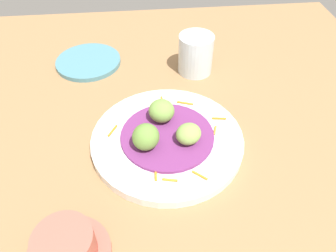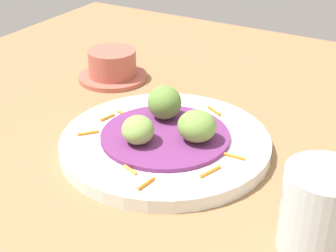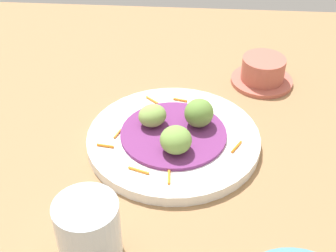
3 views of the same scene
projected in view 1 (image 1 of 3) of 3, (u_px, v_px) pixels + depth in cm
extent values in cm
cube|color=#936D47|center=(167.00, 142.00, 62.68)|extent=(110.00, 110.00, 2.00)
cylinder|color=white|center=(165.00, 140.00, 60.39)|extent=(27.95, 27.95, 1.78)
cylinder|color=#702D6B|center=(165.00, 136.00, 59.57)|extent=(17.12, 17.12, 0.58)
cylinder|color=orange|center=(170.00, 180.00, 52.64)|extent=(0.93, 2.51, 0.40)
cylinder|color=orange|center=(161.00, 101.00, 66.65)|extent=(2.88, 0.58, 0.40)
cylinder|color=orange|center=(113.00, 131.00, 60.61)|extent=(2.82, 1.84, 0.40)
cylinder|color=orange|center=(156.00, 176.00, 53.21)|extent=(1.89, 0.48, 0.40)
cylinder|color=orange|center=(219.00, 118.00, 63.00)|extent=(0.77, 2.76, 0.40)
cylinder|color=orange|center=(185.00, 103.00, 66.27)|extent=(1.45, 3.24, 0.40)
cylinder|color=orange|center=(215.00, 130.00, 60.67)|extent=(2.24, 1.10, 0.40)
cylinder|color=orange|center=(200.00, 175.00, 53.30)|extent=(2.19, 2.43, 0.40)
ellipsoid|color=#759E47|center=(162.00, 111.00, 60.98)|extent=(5.62, 5.46, 4.06)
ellipsoid|color=olive|center=(146.00, 137.00, 55.75)|extent=(6.67, 6.62, 4.66)
ellipsoid|color=#84A851|center=(188.00, 134.00, 57.05)|extent=(6.03, 6.16, 3.53)
cylinder|color=teal|center=(88.00, 62.00, 79.56)|extent=(15.58, 15.58, 1.07)
cylinder|color=#B75B4C|center=(65.00, 246.00, 43.66)|extent=(8.20, 8.20, 4.49)
cylinder|color=silver|center=(196.00, 54.00, 74.67)|extent=(7.93, 7.93, 9.02)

